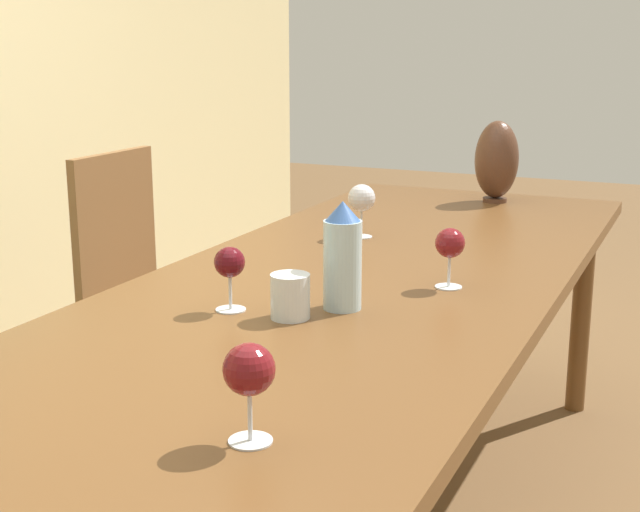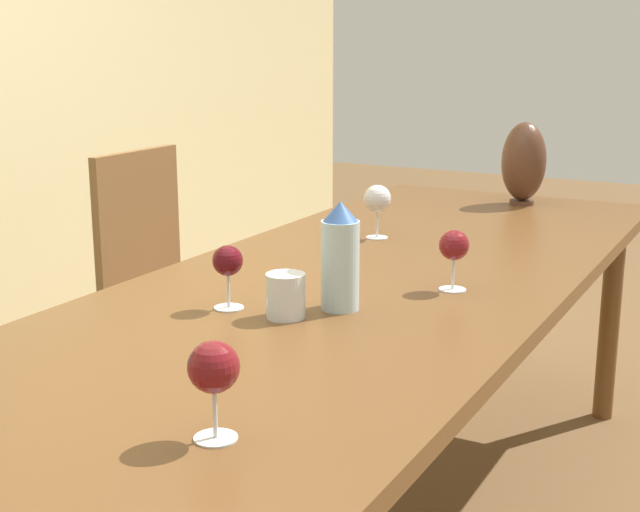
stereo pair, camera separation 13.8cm
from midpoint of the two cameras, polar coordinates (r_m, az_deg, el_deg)
dining_table at (r=2.01m, az=1.76°, el=-4.58°), size 3.14×0.97×0.77m
water_bottle at (r=1.90m, az=3.37°, el=-0.11°), size 0.08×0.08×0.24m
water_tumbler at (r=1.86m, az=0.01°, el=-2.59°), size 0.08×0.08×0.09m
vase at (r=3.20m, az=14.13°, el=5.84°), size 0.15×0.15×0.29m
wine_glass_0 at (r=2.08m, az=10.46°, el=0.56°), size 0.07×0.07×0.14m
wine_glass_3 at (r=1.29m, az=-3.77°, el=-7.29°), size 0.08×0.08×0.15m
wine_glass_4 at (r=1.91m, az=-3.88°, el=-0.46°), size 0.07×0.07×0.14m
wine_glass_5 at (r=2.59m, az=5.22°, el=3.60°), size 0.08×0.08×0.16m
chair_far at (r=2.95m, az=-8.23°, el=-2.66°), size 0.44×0.44×0.99m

